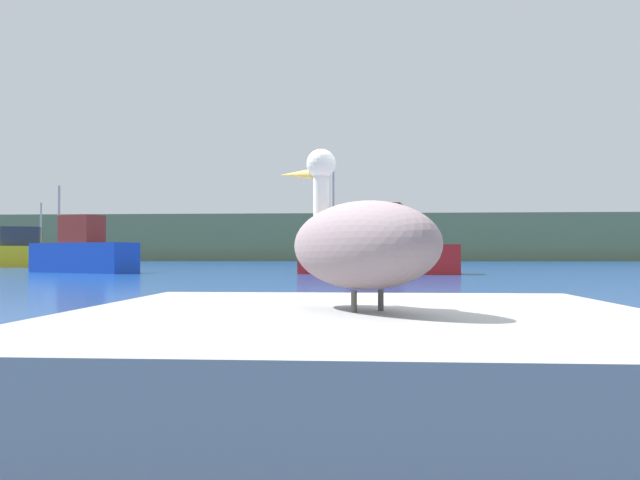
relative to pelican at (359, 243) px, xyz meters
name	(u,v)px	position (x,y,z in m)	size (l,w,h in m)	color
ground_plane	(438,390)	(0.49, 0.76, -0.92)	(260.00, 260.00, 0.00)	navy
hillside_backdrop	(366,238)	(0.49, 80.57, 2.07)	(140.00, 10.88, 5.98)	#6B7A51
pier_dock	(361,366)	(0.01, -0.01, -0.64)	(3.01, 3.07, 0.57)	gray
pelican	(359,243)	(0.00, 0.00, 0.00)	(1.07, 1.33, 0.90)	gray
fishing_boat_yellow	(7,253)	(-23.57, 37.02, 0.01)	(7.86, 4.75, 4.33)	yellow
fishing_boat_blue	(83,252)	(-12.89, 25.02, 0.02)	(5.74, 3.74, 4.12)	blue
fishing_boat_red	(378,250)	(0.73, 24.35, 0.12)	(7.16, 3.05, 4.81)	red
fishing_boat_orange	(356,251)	(-0.43, 40.28, 0.13)	(6.52, 2.12, 5.68)	orange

